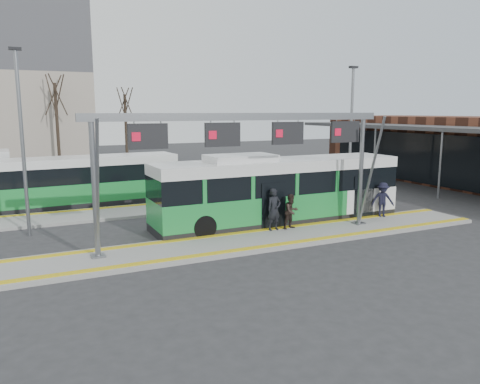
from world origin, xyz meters
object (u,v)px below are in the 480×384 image
at_px(passenger_a, 274,209).
at_px(gantry, 249,139).
at_px(hero_bus, 278,191).
at_px(passenger_b, 291,211).
at_px(passenger_c, 383,200).

bearing_deg(passenger_a, gantry, -161.52).
relative_size(gantry, hero_bus, 1.04).
height_order(passenger_b, passenger_c, passenger_c).
bearing_deg(gantry, passenger_c, 5.35).
xyz_separation_m(passenger_b, passenger_c, (5.44, 0.14, 0.08)).
bearing_deg(passenger_a, passenger_c, -5.59).
height_order(gantry, passenger_c, gantry).
distance_m(passenger_a, passenger_c, 6.28).
xyz_separation_m(passenger_a, passenger_c, (6.28, 0.02, -0.07)).
bearing_deg(gantry, passenger_b, 13.86).
xyz_separation_m(gantry, hero_bus, (2.77, 2.39, -2.73)).
height_order(gantry, hero_bus, gantry).
xyz_separation_m(gantry, passenger_c, (7.89, 0.74, -3.28)).
bearing_deg(passenger_a, passenger_b, -13.97).
relative_size(gantry, passenger_a, 6.89).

